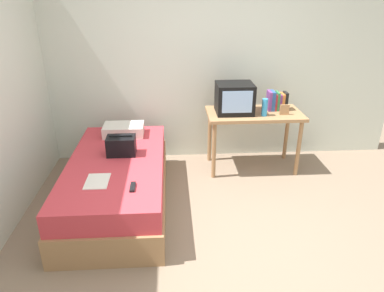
# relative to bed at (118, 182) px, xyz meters

# --- Properties ---
(ground_plane) EXTENTS (8.00, 8.00, 0.00)m
(ground_plane) POSITION_rel_bed_xyz_m (0.98, -0.77, -0.26)
(ground_plane) COLOR #84705B
(wall_back) EXTENTS (5.20, 0.10, 2.60)m
(wall_back) POSITION_rel_bed_xyz_m (0.98, 1.23, 1.04)
(wall_back) COLOR silver
(wall_back) RESTS_ON ground
(bed) EXTENTS (1.00, 2.00, 0.52)m
(bed) POSITION_rel_bed_xyz_m (0.00, 0.00, 0.00)
(bed) COLOR #9E754C
(bed) RESTS_ON ground
(desk) EXTENTS (1.16, 0.60, 0.76)m
(desk) POSITION_rel_bed_xyz_m (1.61, 0.75, 0.40)
(desk) COLOR #9E754C
(desk) RESTS_ON ground
(tv) EXTENTS (0.44, 0.39, 0.36)m
(tv) POSITION_rel_bed_xyz_m (1.35, 0.76, 0.68)
(tv) COLOR black
(tv) RESTS_ON desk
(water_bottle) EXTENTS (0.07, 0.07, 0.21)m
(water_bottle) POSITION_rel_bed_xyz_m (1.69, 0.62, 0.60)
(water_bottle) COLOR #3399DB
(water_bottle) RESTS_ON desk
(book_row) EXTENTS (0.24, 0.16, 0.24)m
(book_row) POSITION_rel_bed_xyz_m (1.90, 0.84, 0.61)
(book_row) COLOR #7A3D89
(book_row) RESTS_ON desk
(picture_frame) EXTENTS (0.11, 0.02, 0.12)m
(picture_frame) POSITION_rel_bed_xyz_m (1.94, 0.64, 0.56)
(picture_frame) COLOR #9E754C
(picture_frame) RESTS_ON desk
(pillow) EXTENTS (0.47, 0.31, 0.13)m
(pillow) POSITION_rel_bed_xyz_m (0.01, 0.69, 0.33)
(pillow) COLOR silver
(pillow) RESTS_ON bed
(handbag) EXTENTS (0.30, 0.20, 0.22)m
(handbag) POSITION_rel_bed_xyz_m (0.05, 0.14, 0.37)
(handbag) COLOR black
(handbag) RESTS_ON bed
(magazine) EXTENTS (0.21, 0.29, 0.01)m
(magazine) POSITION_rel_bed_xyz_m (-0.11, -0.44, 0.27)
(magazine) COLOR white
(magazine) RESTS_ON bed
(remote_dark) EXTENTS (0.04, 0.16, 0.02)m
(remote_dark) POSITION_rel_bed_xyz_m (0.23, -0.57, 0.28)
(remote_dark) COLOR black
(remote_dark) RESTS_ON bed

